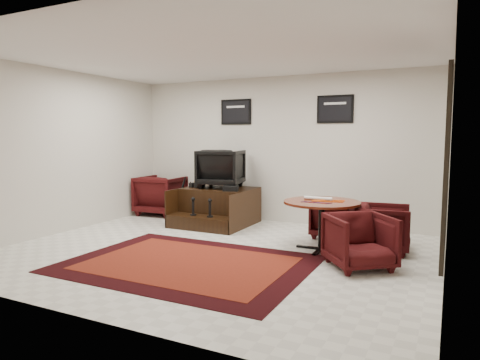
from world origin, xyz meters
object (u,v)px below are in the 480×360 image
at_px(armchair_side, 161,193).
at_px(table_chair_back, 335,218).
at_px(table_chair_corner, 360,239).
at_px(shine_podium, 218,207).
at_px(shine_chair, 221,166).
at_px(meeting_table, 322,207).
at_px(table_chair_window, 383,226).

height_order(armchair_side, table_chair_back, armchair_side).
height_order(armchair_side, table_chair_corner, armchair_side).
height_order(shine_podium, shine_chair, shine_chair).
height_order(meeting_table, table_chair_window, table_chair_window).
xyz_separation_m(shine_podium, table_chair_window, (3.11, -0.65, 0.06)).
bearing_deg(table_chair_corner, shine_chair, 111.30).
bearing_deg(shine_chair, meeting_table, 141.98).
relative_size(armchair_side, meeting_table, 0.82).
xyz_separation_m(meeting_table, table_chair_back, (0.00, 0.83, -0.30)).
xyz_separation_m(shine_podium, shine_chair, (0.00, 0.14, 0.77)).
bearing_deg(shine_chair, table_chair_back, 160.81).
bearing_deg(shine_chair, table_chair_corner, 137.47).
bearing_deg(table_chair_back, armchair_side, -0.11).
xyz_separation_m(shine_chair, table_chair_corner, (2.96, -1.76, -0.71)).
bearing_deg(table_chair_window, shine_podium, 71.99).
bearing_deg(meeting_table, table_chair_window, 22.19).
distance_m(armchair_side, table_chair_corner, 4.92).
xyz_separation_m(shine_podium, meeting_table, (2.29, -0.99, 0.32)).
relative_size(shine_chair, table_chair_corner, 1.08).
bearing_deg(shine_podium, meeting_table, -23.30).
xyz_separation_m(armchair_side, table_chair_corner, (4.52, -1.94, -0.08)).
height_order(shine_podium, table_chair_back, shine_podium).
distance_m(shine_podium, table_chair_back, 2.30).
bearing_deg(shine_podium, table_chair_window, -11.88).
bearing_deg(shine_chair, armchair_side, -18.59).
relative_size(shine_podium, armchair_side, 1.49).
xyz_separation_m(table_chair_window, table_chair_corner, (-0.15, -0.96, 0.00)).
bearing_deg(table_chair_corner, meeting_table, 98.69).
distance_m(armchair_side, table_chair_back, 3.88).
distance_m(shine_podium, table_chair_corner, 3.38).
relative_size(table_chair_window, table_chair_corner, 0.99).
distance_m(meeting_table, table_chair_corner, 0.96).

